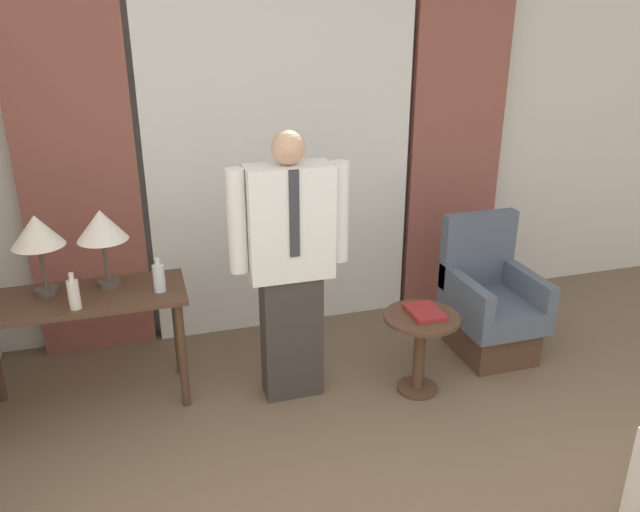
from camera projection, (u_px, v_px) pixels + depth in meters
name	position (u px, v px, depth m)	size (l,w,h in m)	color
wall_back	(278.00, 145.00, 4.48)	(10.00, 0.06, 2.70)	silver
curtain_sheer_center	(283.00, 157.00, 4.39)	(1.89, 0.06, 2.58)	white
curtain_drape_left	(77.00, 170.00, 4.02)	(0.75, 0.06, 2.58)	brown
curtain_drape_right	(456.00, 145.00, 4.75)	(0.75, 0.06, 2.58)	brown
desk	(81.00, 314.00, 3.62)	(1.21, 0.50, 0.72)	#4C3323
table_lamp_left	(37.00, 234.00, 3.47)	(0.29, 0.29, 0.48)	#4C4238
table_lamp_right	(102.00, 228.00, 3.57)	(0.29, 0.29, 0.48)	#4C4238
bottle_near_edge	(159.00, 278.00, 3.61)	(0.07, 0.07, 0.21)	silver
bottle_by_lamp	(74.00, 294.00, 3.40)	(0.06, 0.06, 0.21)	silver
person	(290.00, 261.00, 3.63)	(0.71, 0.23, 1.65)	#38332D
armchair	(490.00, 307.00, 4.32)	(0.54, 0.63, 0.95)	#4C3323
side_table	(420.00, 340.00, 3.84)	(0.47, 0.47, 0.53)	#4C3323
book	(425.00, 312.00, 3.79)	(0.19, 0.25, 0.03)	maroon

